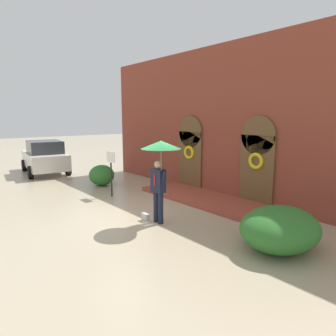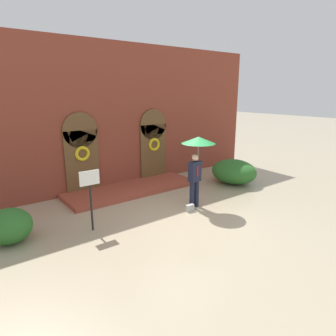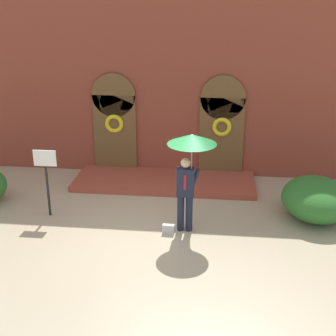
{
  "view_description": "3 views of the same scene",
  "coord_description": "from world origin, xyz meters",
  "px_view_note": "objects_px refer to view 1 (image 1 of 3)",
  "views": [
    {
      "loc": [
        7.27,
        -4.71,
        2.99
      ],
      "look_at": [
        0.09,
        1.29,
        1.4
      ],
      "focal_mm": 32.0,
      "sensor_mm": 36.0,
      "label": 1
    },
    {
      "loc": [
        -5.6,
        -6.62,
        3.77
      ],
      "look_at": [
        0.57,
        1.51,
        1.14
      ],
      "focal_mm": 32.0,
      "sensor_mm": 36.0,
      "label": 2
    },
    {
      "loc": [
        1.45,
        -9.4,
        5.33
      ],
      "look_at": [
        0.31,
        1.11,
        1.26
      ],
      "focal_mm": 50.0,
      "sensor_mm": 36.0,
      "label": 3
    }
  ],
  "objects_px": {
    "shrub_right": "(280,229)",
    "person_with_umbrella": "(160,157)",
    "shrub_left": "(102,175)",
    "handbag": "(145,217)",
    "parked_car": "(45,157)",
    "sign_post": "(111,166)"
  },
  "relations": [
    {
      "from": "handbag",
      "to": "shrub_right",
      "type": "bearing_deg",
      "value": 23.15
    },
    {
      "from": "person_with_umbrella",
      "to": "parked_car",
      "type": "height_order",
      "value": "person_with_umbrella"
    },
    {
      "from": "person_with_umbrella",
      "to": "shrub_left",
      "type": "bearing_deg",
      "value": 169.4
    },
    {
      "from": "person_with_umbrella",
      "to": "sign_post",
      "type": "distance_m",
      "value": 3.62
    },
    {
      "from": "sign_post",
      "to": "shrub_right",
      "type": "xyz_separation_m",
      "value": [
        6.58,
        0.6,
        -0.67
      ]
    },
    {
      "from": "sign_post",
      "to": "shrub_left",
      "type": "bearing_deg",
      "value": 162.8
    },
    {
      "from": "sign_post",
      "to": "handbag",
      "type": "bearing_deg",
      "value": -11.43
    },
    {
      "from": "sign_post",
      "to": "shrub_right",
      "type": "distance_m",
      "value": 6.64
    },
    {
      "from": "person_with_umbrella",
      "to": "sign_post",
      "type": "bearing_deg",
      "value": 173.21
    },
    {
      "from": "shrub_left",
      "to": "parked_car",
      "type": "relative_size",
      "value": 0.26
    },
    {
      "from": "person_with_umbrella",
      "to": "parked_car",
      "type": "distance_m",
      "value": 10.12
    },
    {
      "from": "shrub_left",
      "to": "parked_car",
      "type": "xyz_separation_m",
      "value": [
        -4.58,
        -0.96,
        0.43
      ]
    },
    {
      "from": "handbag",
      "to": "sign_post",
      "type": "xyz_separation_m",
      "value": [
        -3.06,
        0.62,
        1.05
      ]
    },
    {
      "from": "handbag",
      "to": "shrub_right",
      "type": "relative_size",
      "value": 0.14
    },
    {
      "from": "person_with_umbrella",
      "to": "handbag",
      "type": "bearing_deg",
      "value": -156.46
    },
    {
      "from": "person_with_umbrella",
      "to": "handbag",
      "type": "relative_size",
      "value": 8.44
    },
    {
      "from": "shrub_left",
      "to": "shrub_right",
      "type": "distance_m",
      "value": 8.55
    },
    {
      "from": "handbag",
      "to": "person_with_umbrella",
      "type": "bearing_deg",
      "value": 27.54
    },
    {
      "from": "parked_car",
      "to": "shrub_right",
      "type": "bearing_deg",
      "value": 4.15
    },
    {
      "from": "parked_car",
      "to": "shrub_left",
      "type": "bearing_deg",
      "value": 11.81
    },
    {
      "from": "shrub_right",
      "to": "person_with_umbrella",
      "type": "bearing_deg",
      "value": -161.53
    },
    {
      "from": "person_with_umbrella",
      "to": "parked_car",
      "type": "bearing_deg",
      "value": 179.6
    }
  ]
}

